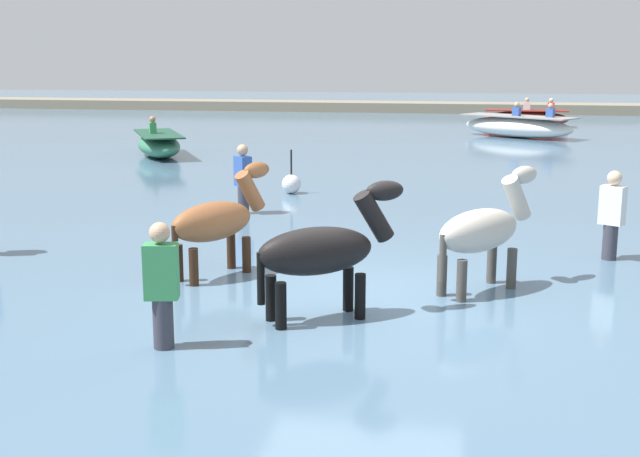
% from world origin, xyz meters
% --- Properties ---
extents(ground_plane, '(120.00, 120.00, 0.00)m').
position_xyz_m(ground_plane, '(0.00, 0.00, 0.00)').
color(ground_plane, '#756B56').
extents(water_surface, '(90.00, 90.00, 0.38)m').
position_xyz_m(water_surface, '(0.00, 10.00, 0.19)').
color(water_surface, slate).
rests_on(water_surface, ground).
extents(horse_lead_black, '(1.59, 1.17, 1.85)m').
position_xyz_m(horse_lead_black, '(-0.31, -0.75, 1.09)').
color(horse_lead_black, black).
rests_on(horse_lead_black, ground).
extents(horse_trailing_chestnut, '(1.13, 1.54, 1.79)m').
position_xyz_m(horse_trailing_chestnut, '(-1.95, 0.78, 1.06)').
color(horse_trailing_chestnut, brown).
rests_on(horse_trailing_chestnut, ground).
extents(horse_flank_pinto, '(1.34, 1.47, 1.84)m').
position_xyz_m(horse_flank_pinto, '(1.40, 0.66, 1.09)').
color(horse_flank_pinto, beige).
rests_on(horse_flank_pinto, ground).
extents(boat_mid_channel, '(2.51, 3.37, 1.13)m').
position_xyz_m(boat_mid_channel, '(-7.41, 12.97, 0.71)').
color(boat_mid_channel, '#337556').
rests_on(boat_mid_channel, water_surface).
extents(boat_distant_west, '(4.16, 3.33, 1.23)m').
position_xyz_m(boat_distant_west, '(2.87, 20.41, 0.76)').
color(boat_distant_west, silver).
rests_on(boat_distant_west, water_surface).
extents(boat_far_inshore, '(3.34, 1.28, 1.15)m').
position_xyz_m(boat_far_inshore, '(3.44, 24.97, 0.72)').
color(boat_far_inshore, '#BC382D').
rests_on(boat_far_inshore, water_surface).
extents(person_onlooker_right, '(0.35, 0.26, 1.63)m').
position_xyz_m(person_onlooker_right, '(-1.66, -1.92, 0.87)').
color(person_onlooker_right, '#383842').
rests_on(person_onlooker_right, ground).
extents(person_wading_close, '(0.38, 0.33, 1.63)m').
position_xyz_m(person_wading_close, '(3.18, 2.58, 0.87)').
color(person_wading_close, '#383842').
rests_on(person_wading_close, ground).
extents(person_onlooker_left, '(0.37, 0.37, 1.63)m').
position_xyz_m(person_onlooker_left, '(-2.76, 5.00, 0.87)').
color(person_onlooker_left, '#383842').
rests_on(person_onlooker_left, ground).
extents(channel_buoy, '(0.39, 0.39, 0.91)m').
position_xyz_m(channel_buoy, '(-2.37, 7.32, 0.58)').
color(channel_buoy, silver).
rests_on(channel_buoy, water_surface).
extents(far_shoreline, '(80.00, 2.40, 0.85)m').
position_xyz_m(far_shoreline, '(0.00, 33.31, 0.43)').
color(far_shoreline, gray).
rests_on(far_shoreline, ground).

